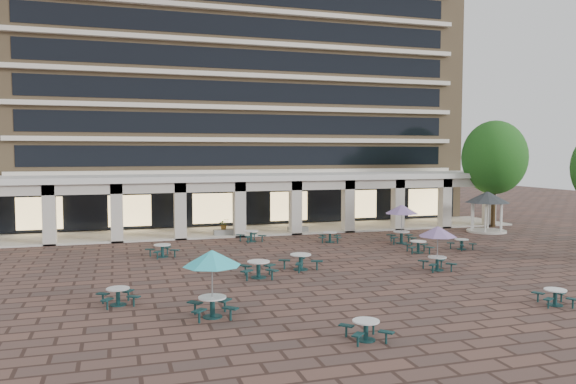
% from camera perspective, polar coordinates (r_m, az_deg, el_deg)
% --- Properties ---
extents(ground, '(120.00, 120.00, 0.00)m').
position_cam_1_polar(ground, '(29.57, 4.22, -7.80)').
color(ground, brown).
rests_on(ground, ground).
extents(apartment_building, '(40.00, 15.50, 25.20)m').
position_cam_1_polar(apartment_building, '(53.88, -5.75, 10.97)').
color(apartment_building, '#967954').
rests_on(apartment_building, ground).
extents(retail_arcade, '(42.00, 6.60, 4.40)m').
position_cam_1_polar(retail_arcade, '(43.18, -2.89, -0.04)').
color(retail_arcade, white).
rests_on(retail_arcade, ground).
extents(picnic_table_0, '(1.73, 1.73, 0.69)m').
position_cam_1_polar(picnic_table_0, '(23.61, -16.88, -9.97)').
color(picnic_table_0, '#123637').
rests_on(picnic_table_0, ground).
extents(picnic_table_1, '(1.51, 1.51, 0.66)m').
position_cam_1_polar(picnic_table_1, '(18.75, 7.92, -13.56)').
color(picnic_table_1, '#123637').
rests_on(picnic_table_1, ground).
extents(picnic_table_2, '(1.71, 1.71, 0.65)m').
position_cam_1_polar(picnic_table_2, '(24.96, 25.50, -9.49)').
color(picnic_table_2, '#123637').
rests_on(picnic_table_2, ground).
extents(picnic_table_4, '(2.15, 2.15, 2.48)m').
position_cam_1_polar(picnic_table_4, '(20.82, -7.73, -6.92)').
color(picnic_table_4, '#123637').
rests_on(picnic_table_4, ground).
extents(picnic_table_5, '(2.22, 2.22, 0.82)m').
position_cam_1_polar(picnic_table_5, '(29.21, 1.29, -6.96)').
color(picnic_table_5, '#123637').
rests_on(picnic_table_5, ground).
extents(picnic_table_6, '(1.97, 1.97, 2.27)m').
position_cam_1_polar(picnic_table_6, '(29.84, 14.97, -4.06)').
color(picnic_table_6, '#123637').
rests_on(picnic_table_6, ground).
extents(picnic_table_7, '(1.63, 1.63, 0.64)m').
position_cam_1_polar(picnic_table_7, '(36.92, 17.23, -4.99)').
color(picnic_table_7, '#123637').
rests_on(picnic_table_7, ground).
extents(picnic_table_8, '(1.95, 1.95, 0.73)m').
position_cam_1_polar(picnic_table_8, '(33.55, -12.64, -5.72)').
color(picnic_table_8, '#123637').
rests_on(picnic_table_8, ground).
extents(picnic_table_9, '(2.04, 2.04, 0.82)m').
position_cam_1_polar(picnic_table_9, '(27.41, -3.02, -7.69)').
color(picnic_table_9, '#123637').
rests_on(picnic_table_9, ground).
extents(picnic_table_10, '(1.86, 1.86, 0.72)m').
position_cam_1_polar(picnic_table_10, '(34.99, 13.09, -5.33)').
color(picnic_table_10, '#123637').
rests_on(picnic_table_10, ground).
extents(picnic_table_11, '(2.24, 2.24, 2.58)m').
position_cam_1_polar(picnic_table_11, '(38.16, 11.48, -1.87)').
color(picnic_table_11, '#123637').
rests_on(picnic_table_11, ground).
extents(picnic_table_12, '(1.96, 1.96, 0.75)m').
position_cam_1_polar(picnic_table_12, '(38.39, -3.77, -4.39)').
color(picnic_table_12, '#123637').
rests_on(picnic_table_12, ground).
extents(picnic_table_13, '(1.87, 1.87, 0.69)m').
position_cam_1_polar(picnic_table_13, '(38.14, 4.28, -4.50)').
color(picnic_table_13, '#123637').
rests_on(picnic_table_13, ground).
extents(gazebo, '(3.31, 3.31, 3.08)m').
position_cam_1_polar(gazebo, '(45.34, 19.57, -0.94)').
color(gazebo, beige).
rests_on(gazebo, ground).
extents(tree_east_c, '(5.20, 5.20, 8.67)m').
position_cam_1_polar(tree_east_c, '(48.57, 20.24, 3.31)').
color(tree_east_c, '#3F2F19').
rests_on(tree_east_c, ground).
extents(planter_left, '(1.50, 0.71, 1.29)m').
position_cam_1_polar(planter_left, '(40.92, -6.53, -3.77)').
color(planter_left, gray).
rests_on(planter_left, ground).
extents(planter_right, '(1.50, 0.86, 1.31)m').
position_cam_1_polar(planter_right, '(42.29, 1.00, -3.46)').
color(planter_right, gray).
rests_on(planter_right, ground).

